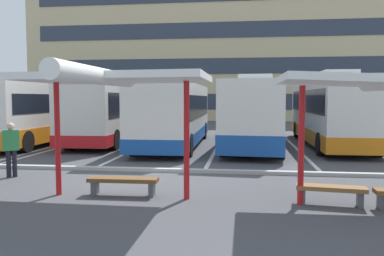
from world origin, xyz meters
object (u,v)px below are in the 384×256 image
at_px(waiting_shelter_1, 116,80).
at_px(bench_2, 123,182).
at_px(coach_bus_2, 175,114).
at_px(coach_bus_4, 330,111).
at_px(bench_3, 331,191).
at_px(waiting_passenger_0, 11,146).
at_px(coach_bus_3, 257,114).
at_px(waiting_shelter_2, 380,84).
at_px(coach_bus_0, 44,113).
at_px(coach_bus_1, 113,112).

xyz_separation_m(waiting_shelter_1, bench_2, (0.00, 0.44, -2.56)).
xyz_separation_m(coach_bus_2, coach_bus_4, (8.02, 1.24, 0.14)).
xyz_separation_m(bench_3, waiting_passenger_0, (-9.22, 2.07, 0.66)).
distance_m(coach_bus_3, waiting_shelter_2, 12.02).
xyz_separation_m(coach_bus_4, waiting_passenger_0, (-11.68, -9.91, -0.79)).
bearing_deg(waiting_shelter_2, waiting_passenger_0, 166.71).
bearing_deg(waiting_passenger_0, bench_2, -23.22).
relative_size(coach_bus_0, waiting_shelter_1, 2.17).
relative_size(coach_bus_4, bench_2, 6.17).
height_order(coach_bus_3, waiting_shelter_1, coach_bus_3).
xyz_separation_m(coach_bus_1, coach_bus_3, (8.03, -0.70, -0.07)).
bearing_deg(bench_3, coach_bus_3, 96.61).
relative_size(coach_bus_1, coach_bus_4, 0.93).
xyz_separation_m(coach_bus_2, coach_bus_3, (4.22, 0.70, 0.00)).
bearing_deg(coach_bus_1, bench_3, -52.42).
xyz_separation_m(waiting_shelter_1, waiting_passenger_0, (-4.16, 2.22, -1.91)).
bearing_deg(coach_bus_2, waiting_shelter_1, -87.39).
height_order(waiting_shelter_1, waiting_shelter_2, waiting_shelter_1).
distance_m(coach_bus_0, bench_2, 13.63).
xyz_separation_m(coach_bus_0, waiting_shelter_2, (13.91, -11.59, 1.13)).
height_order(coach_bus_4, bench_2, coach_bus_4).
bearing_deg(bench_3, coach_bus_1, 127.58).
height_order(coach_bus_2, coach_bus_3, coach_bus_3).
distance_m(coach_bus_2, bench_2, 10.55).
height_order(coach_bus_0, coach_bus_1, coach_bus_1).
bearing_deg(coach_bus_4, coach_bus_0, -177.36).
bearing_deg(coach_bus_0, coach_bus_1, 13.51).
bearing_deg(bench_3, waiting_shelter_2, -19.32).
distance_m(coach_bus_1, bench_3, 15.40).
relative_size(coach_bus_4, waiting_shelter_1, 2.17).
height_order(coach_bus_0, bench_3, coach_bus_0).
bearing_deg(coach_bus_0, bench_2, -54.08).
bearing_deg(bench_3, waiting_shelter_1, -178.30).
height_order(coach_bus_1, waiting_shelter_2, coach_bus_1).
bearing_deg(coach_bus_2, bench_2, -87.28).
xyz_separation_m(coach_bus_0, bench_3, (13.01, -11.27, -1.32)).
distance_m(coach_bus_0, waiting_shelter_1, 13.98).
bearing_deg(bench_2, waiting_shelter_2, -5.78).
bearing_deg(waiting_passenger_0, bench_3, -12.68).
bearing_deg(waiting_passenger_0, coach_bus_3, 49.91).
xyz_separation_m(coach_bus_4, bench_3, (-2.47, -11.99, -1.45)).
relative_size(coach_bus_2, bench_2, 5.99).
distance_m(coach_bus_1, waiting_shelter_1, 13.08).
bearing_deg(bench_3, bench_2, 176.75).
xyz_separation_m(coach_bus_4, waiting_shelter_1, (-7.52, -12.14, 1.12)).
distance_m(coach_bus_3, waiting_passenger_0, 12.27).
bearing_deg(waiting_shelter_2, coach_bus_2, 120.24).
distance_m(coach_bus_0, bench_3, 17.26).
height_order(waiting_shelter_2, waiting_passenger_0, waiting_shelter_2).
bearing_deg(coach_bus_2, bench_3, -62.69).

